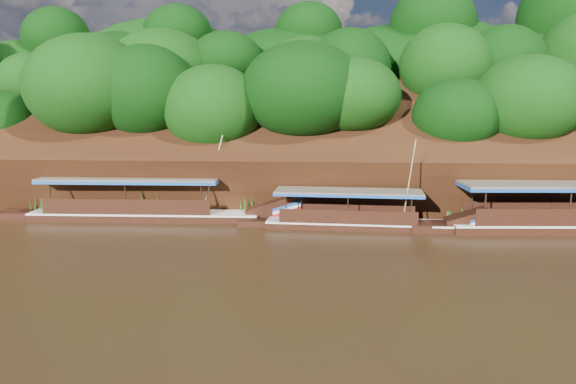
{
  "coord_description": "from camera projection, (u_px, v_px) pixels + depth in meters",
  "views": [
    {
      "loc": [
        -1.77,
        -24.58,
        7.33
      ],
      "look_at": [
        -3.89,
        7.0,
        2.11
      ],
      "focal_mm": 35.0,
      "sensor_mm": 36.0,
      "label": 1
    }
  ],
  "objects": [
    {
      "name": "riverbank",
      "position": [
        346.0,
        165.0,
        47.34
      ],
      "size": [
        120.0,
        30.06,
        19.4
      ],
      "color": "black",
      "rests_on": "ground"
    },
    {
      "name": "ground",
      "position": [
        364.0,
        264.0,
        25.27
      ],
      "size": [
        160.0,
        160.0,
        0.0
      ],
      "primitive_type": "plane",
      "color": "black",
      "rests_on": "ground"
    },
    {
      "name": "boat_2",
      "position": [
        159.0,
        210.0,
        34.69
      ],
      "size": [
        16.73,
        2.89,
        5.68
      ],
      "rotation": [
        0.0,
        0.0,
        0.02
      ],
      "color": "black",
      "rests_on": "ground"
    },
    {
      "name": "reeds",
      "position": [
        308.0,
        205.0,
        34.74
      ],
      "size": [
        51.11,
        2.31,
        1.91
      ],
      "color": "#276B1A",
      "rests_on": "ground"
    },
    {
      "name": "boat_1",
      "position": [
        371.0,
        220.0,
        32.23
      ],
      "size": [
        12.78,
        2.74,
        5.6
      ],
      "rotation": [
        0.0,
        0.0,
        -0.06
      ],
      "color": "black",
      "rests_on": "ground"
    }
  ]
}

